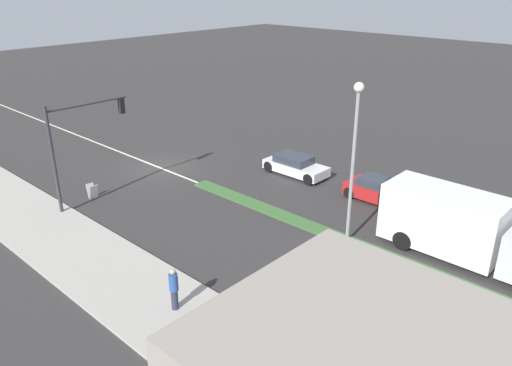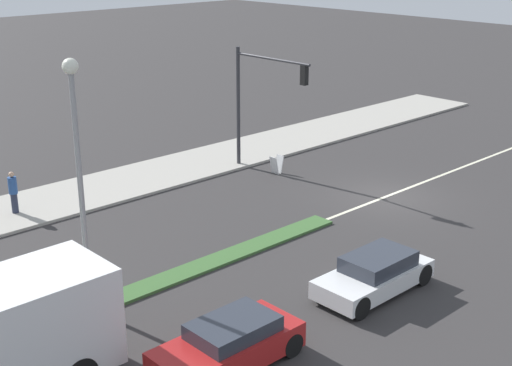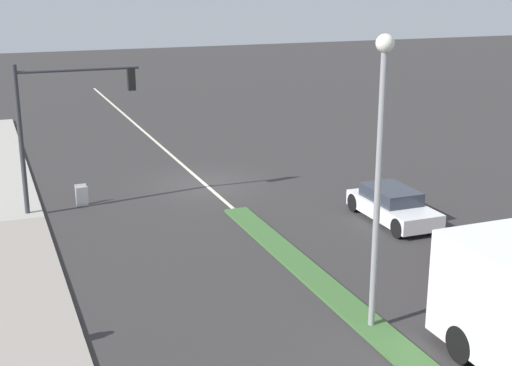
{
  "view_description": "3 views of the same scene",
  "coord_description": "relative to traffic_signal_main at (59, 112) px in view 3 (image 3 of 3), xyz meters",
  "views": [
    {
      "loc": [
        17.91,
        25.04,
        11.56
      ],
      "look_at": [
        0.46,
        8.98,
        1.6
      ],
      "focal_mm": 35.0,
      "sensor_mm": 36.0,
      "label": 1
    },
    {
      "loc": [
        -17.02,
        23.52,
        10.47
      ],
      "look_at": [
        1.95,
        5.8,
        1.49
      ],
      "focal_mm": 50.0,
      "sensor_mm": 36.0,
      "label": 2
    },
    {
      "loc": [
        8.84,
        28.71,
        8.71
      ],
      "look_at": [
        0.04,
        6.29,
        1.74
      ],
      "focal_mm": 50.0,
      "sensor_mm": 36.0,
      "label": 3
    }
  ],
  "objects": [
    {
      "name": "van_white",
      "position": [
        -11.12,
        5.56,
        -3.29
      ],
      "size": [
        1.73,
        4.06,
        1.24
      ],
      "color": "silver",
      "rests_on": "ground"
    },
    {
      "name": "lane_marking_center",
      "position": [
        -6.12,
        -1.7,
        -3.9
      ],
      "size": [
        0.16,
        60.0,
        0.01
      ],
      "primitive_type": "cube",
      "color": "beige",
      "rests_on": "ground"
    },
    {
      "name": "hatchback_red",
      "position": [
        -11.12,
        11.55,
        -3.27
      ],
      "size": [
        1.73,
        4.01,
        1.28
      ],
      "color": "#AD1E1E",
      "rests_on": "ground"
    },
    {
      "name": "warning_aframe_sign",
      "position": [
        -0.68,
        -0.48,
        -3.47
      ],
      "size": [
        0.45,
        0.53,
        0.84
      ],
      "color": "silver",
      "rests_on": "ground"
    },
    {
      "name": "pedestrian",
      "position": [
        2.61,
        10.82,
        -2.88
      ],
      "size": [
        0.34,
        0.34,
        1.7
      ],
      "color": "#282D42",
      "rests_on": "sidewalk_right"
    },
    {
      "name": "street_lamp",
      "position": [
        -6.12,
        12.62,
        0.88
      ],
      "size": [
        0.44,
        0.44,
        7.37
      ],
      "color": "gray",
      "rests_on": "median_strip"
    },
    {
      "name": "traffic_signal_main",
      "position": [
        0.0,
        0.0,
        0.0
      ],
      "size": [
        4.59,
        0.34,
        5.6
      ],
      "color": "#333338",
      "rests_on": "sidewalk_right"
    }
  ]
}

